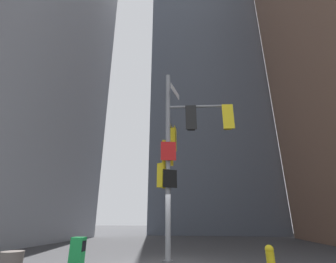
{
  "coord_description": "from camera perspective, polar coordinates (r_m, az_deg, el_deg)",
  "views": [
    {
      "loc": [
        1.39,
        -9.73,
        1.56
      ],
      "look_at": [
        -0.08,
        0.58,
        5.41
      ],
      "focal_mm": 25.49,
      "sensor_mm": 36.0,
      "label": 1
    }
  ],
  "objects": [
    {
      "name": "signal_pole_assembly",
      "position": [
        10.43,
        2.7,
        -3.43
      ],
      "size": [
        3.44,
        2.39,
        8.07
      ],
      "color": "gray",
      "rests_on": "ground"
    },
    {
      "name": "building_mid_block",
      "position": [
        40.37,
        8.79,
        12.39
      ],
      "size": [
        14.64,
        14.64,
        46.44
      ],
      "primitive_type": "cube",
      "color": "#4C5460",
      "rests_on": "ground"
    },
    {
      "name": "fire_hydrant",
      "position": [
        7.79,
        23.44,
        -26.81
      ],
      "size": [
        0.33,
        0.23,
        0.91
      ],
      "color": "yellow",
      "rests_on": "ground"
    },
    {
      "name": "newspaper_box",
      "position": [
        9.99,
        -20.85,
        -25.31
      ],
      "size": [
        0.45,
        0.36,
        0.97
      ],
      "color": "#198C3F",
      "rests_on": "ground"
    }
  ]
}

